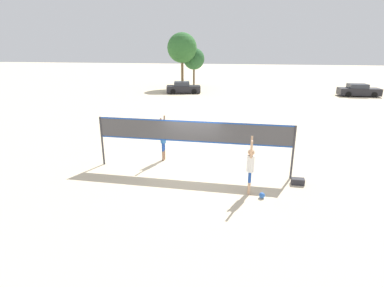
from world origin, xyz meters
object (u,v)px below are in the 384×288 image
gear_bag (298,181)px  parked_car_mid (359,91)px  player_spiker (250,165)px  volleyball (262,195)px  tree_left_cluster (194,59)px  volleyball_net (192,134)px  tree_right_cluster (182,48)px  player_blocker (163,137)px  parked_car_near (183,88)px

gear_bag → parked_car_mid: bearing=68.6°
player_spiker → parked_car_mid: size_ratio=0.49×
parked_car_mid → player_spiker: bearing=-116.5°
volleyball → tree_left_cluster: (-8.98, 33.84, 3.89)m
volleyball_net → tree_right_cluster: tree_right_cluster is taller
volleyball_net → player_spiker: 3.24m
volleyball_net → player_spiker: bearing=-34.4°
player_spiker → gear_bag: player_spiker is taller
player_spiker → tree_right_cluster: 33.49m
volleyball → gear_bag: gear_bag is taller
player_blocker → tree_right_cluster: 29.62m
volleyball → gear_bag: 2.15m
gear_bag → player_spiker: bearing=-148.8°
volleyball_net → parked_car_mid: volleyball_net is taller
player_spiker → volleyball: (0.50, -0.31, -1.09)m
volleyball_net → gear_bag: volleyball_net is taller
volleyball → tree_right_cluster: size_ratio=0.03×
volleyball_net → player_blocker: bearing=146.2°
volleyball_net → volleyball: 4.13m
volleyball_net → parked_car_near: size_ratio=1.96×
volleyball_net → gear_bag: 4.97m
volleyball → parked_car_mid: 30.90m
gear_bag → parked_car_near: (-10.62, 25.56, 0.52)m
player_spiker → tree_left_cluster: size_ratio=0.41×
parked_car_near → tree_left_cluster: 7.53m
volleyball_net → parked_car_mid: size_ratio=1.92×
volleyball_net → gear_bag: bearing=-7.2°
volleyball → gear_bag: bearing=45.3°
tree_right_cluster → volleyball: bearing=-72.1°
gear_bag → player_blocker: bearing=164.8°
player_blocker → gear_bag: (6.34, -1.72, -1.07)m
parked_car_mid → player_blocker: bearing=-126.3°
parked_car_near → tree_right_cluster: tree_right_cluster is taller
volleyball → parked_car_near: size_ratio=0.05×
player_spiker → tree_right_cluster: size_ratio=0.30×
gear_bag → parked_car_mid: parked_car_mid is taller
player_spiker → tree_left_cluster: bearing=14.2°
volleyball → parked_car_mid: bearing=67.1°
gear_bag → parked_car_near: parked_car_near is taller
player_blocker → volleyball_net: bearing=56.2°
tree_left_cluster → tree_right_cluster: size_ratio=0.73×
volleyball_net → tree_right_cluster: bearing=103.5°
player_spiker → gear_bag: (2.01, 1.22, -1.08)m
player_spiker → gear_bag: 2.59m
tree_left_cluster → parked_car_near: bearing=-91.1°
player_spiker → volleyball: size_ratio=10.24×
player_blocker → gear_bag: bearing=74.8°
gear_bag → parked_car_near: 27.68m
parked_car_near → tree_right_cluster: (-1.22, 4.95, 4.87)m
tree_left_cluster → parked_car_mid: bearing=-14.4°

